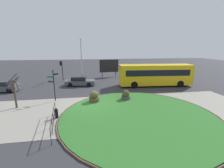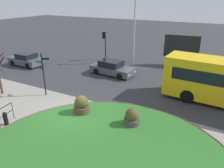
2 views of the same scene
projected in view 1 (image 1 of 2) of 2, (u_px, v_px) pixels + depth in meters
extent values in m
plane|color=#333338|center=(91.00, 104.00, 16.13)|extent=(120.00, 120.00, 0.00)
cube|color=gray|center=(92.00, 111.00, 14.36)|extent=(32.00, 8.31, 0.02)
cylinder|color=#2D6B28|center=(138.00, 115.00, 13.40)|extent=(13.29, 13.29, 0.10)
torus|color=brown|center=(138.00, 115.00, 13.39)|extent=(13.60, 13.60, 0.11)
cylinder|color=black|center=(54.00, 86.00, 16.61)|extent=(0.09, 0.09, 3.37)
sphere|color=black|center=(53.00, 70.00, 16.20)|extent=(0.10, 0.10, 0.10)
cube|color=black|center=(56.00, 74.00, 16.50)|extent=(0.43, 0.32, 0.15)
cube|color=#195128|center=(50.00, 77.00, 16.30)|extent=(0.57, 0.05, 0.15)
cube|color=#195128|center=(55.00, 78.00, 16.68)|extent=(0.17, 0.47, 0.15)
cube|color=black|center=(51.00, 82.00, 16.53)|extent=(0.61, 0.20, 0.15)
cylinder|color=black|center=(57.00, 114.00, 12.86)|extent=(0.26, 0.26, 0.72)
sphere|color=black|center=(56.00, 110.00, 12.76)|extent=(0.25, 0.25, 0.25)
cube|color=black|center=(53.00, 113.00, 11.23)|extent=(0.63, 4.54, 0.03)
cube|color=black|center=(53.00, 119.00, 11.35)|extent=(0.63, 4.54, 0.03)
cylinder|color=black|center=(55.00, 109.00, 13.49)|extent=(0.04, 0.04, 1.14)
cylinder|color=black|center=(54.00, 114.00, 12.43)|extent=(0.04, 0.04, 1.14)
cylinder|color=black|center=(53.00, 120.00, 11.36)|extent=(0.04, 0.04, 1.14)
cylinder|color=black|center=(52.00, 128.00, 10.29)|extent=(0.04, 0.04, 1.14)
cylinder|color=black|center=(51.00, 137.00, 9.23)|extent=(0.04, 0.04, 1.14)
cube|color=yellow|center=(155.00, 75.00, 23.27)|extent=(10.95, 3.16, 2.96)
cube|color=black|center=(153.00, 71.00, 24.36)|extent=(9.49, 0.68, 0.88)
cube|color=black|center=(159.00, 73.00, 21.99)|extent=(9.49, 0.68, 0.88)
cube|color=black|center=(190.00, 73.00, 23.70)|extent=(0.16, 1.98, 1.10)
cube|color=black|center=(190.00, 66.00, 23.44)|extent=(0.11, 1.33, 0.28)
cylinder|color=black|center=(173.00, 81.00, 24.94)|extent=(1.02, 0.37, 1.00)
cylinder|color=black|center=(180.00, 84.00, 22.79)|extent=(1.02, 0.37, 1.00)
cylinder|color=black|center=(131.00, 81.00, 24.34)|extent=(1.02, 0.37, 1.00)
cylinder|color=black|center=(134.00, 85.00, 22.20)|extent=(1.02, 0.37, 1.00)
cube|color=#474C51|center=(2.00, 88.00, 20.50)|extent=(3.98, 1.93, 0.70)
cube|color=black|center=(3.00, 83.00, 20.37)|extent=(1.98, 1.66, 0.56)
cylinder|color=black|center=(9.00, 91.00, 19.90)|extent=(0.64, 0.23, 0.64)
cylinder|color=black|center=(15.00, 87.00, 21.52)|extent=(0.64, 0.23, 0.64)
cube|color=#474C51|center=(80.00, 82.00, 23.81)|extent=(4.57, 2.25, 0.65)
cube|color=black|center=(79.00, 78.00, 23.65)|extent=(2.29, 1.82, 0.61)
cube|color=#EAEACC|center=(95.00, 81.00, 24.49)|extent=(0.04, 0.20, 0.12)
cube|color=#EAEACC|center=(95.00, 83.00, 23.41)|extent=(0.04, 0.20, 0.12)
cylinder|color=black|center=(90.00, 82.00, 24.77)|extent=(0.66, 0.28, 0.64)
cylinder|color=black|center=(89.00, 85.00, 23.12)|extent=(0.66, 0.28, 0.64)
cylinder|color=black|center=(72.00, 82.00, 24.59)|extent=(0.66, 0.28, 0.64)
cylinder|color=black|center=(70.00, 85.00, 22.95)|extent=(0.66, 0.28, 0.64)
cylinder|color=black|center=(62.00, 71.00, 27.15)|extent=(0.11, 0.11, 3.41)
cube|color=black|center=(61.00, 63.00, 26.81)|extent=(0.26, 0.26, 0.78)
sphere|color=black|center=(60.00, 62.00, 26.72)|extent=(0.16, 0.16, 0.16)
sphere|color=black|center=(60.00, 63.00, 26.78)|extent=(0.16, 0.16, 0.16)
sphere|color=green|center=(60.00, 65.00, 26.84)|extent=(0.16, 0.16, 0.16)
cylinder|color=#B7B7BC|center=(82.00, 60.00, 28.00)|extent=(0.16, 0.16, 7.03)
cylinder|color=silver|center=(81.00, 39.00, 27.14)|extent=(0.32, 0.32, 0.22)
cylinder|color=black|center=(102.00, 72.00, 30.17)|extent=(0.12, 0.12, 2.17)
cylinder|color=black|center=(116.00, 71.00, 30.87)|extent=(0.12, 0.12, 2.17)
cube|color=silver|center=(109.00, 66.00, 30.26)|extent=(3.69, 0.52, 2.36)
cube|color=black|center=(109.00, 66.00, 30.20)|extent=(3.78, 0.44, 2.46)
cylinder|color=#47423D|center=(126.00, 98.00, 17.36)|extent=(0.98, 0.98, 0.46)
sphere|color=#4C4723|center=(126.00, 94.00, 17.24)|extent=(0.84, 0.84, 0.84)
cylinder|color=brown|center=(94.00, 100.00, 16.59)|extent=(1.08, 1.08, 0.53)
sphere|color=#4C4723|center=(94.00, 95.00, 16.46)|extent=(0.92, 0.92, 0.92)
cylinder|color=#423323|center=(15.00, 96.00, 14.82)|extent=(0.18, 0.18, 2.50)
cylinder|color=#423323|center=(15.00, 82.00, 14.95)|extent=(0.98, 0.13, 1.08)
cylinder|color=#423323|center=(15.00, 84.00, 14.32)|extent=(0.63, 0.70, 0.58)
cylinder|color=#423323|center=(11.00, 79.00, 14.81)|extent=(0.92, 0.69, 0.95)
cylinder|color=#423323|center=(17.00, 85.00, 14.64)|extent=(0.14, 0.64, 1.06)
cylinder|color=#423323|center=(13.00, 83.00, 14.87)|extent=(0.83, 0.53, 1.15)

